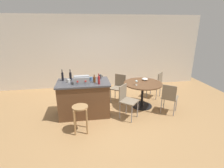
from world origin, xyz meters
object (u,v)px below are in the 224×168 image
at_px(toolbox, 82,80).
at_px(serving_bowl, 145,79).
at_px(folding_chair_far, 169,96).
at_px(bottle_3, 70,76).
at_px(bottle_2, 63,76).
at_px(dining_table, 143,88).
at_px(wine_glass, 136,81).
at_px(folding_chair_left, 156,83).
at_px(folding_chair_right, 119,86).
at_px(bottle_0, 94,79).
at_px(cup_0, 91,79).
at_px(cup_1, 69,81).
at_px(kitchen_island, 84,98).
at_px(wooden_stool, 80,113).
at_px(bottle_1, 99,80).
at_px(folding_chair_near, 127,99).
at_px(cup_2, 100,76).

height_order(toolbox, serving_bowl, toolbox).
bearing_deg(folding_chair_far, bottle_3, 170.06).
bearing_deg(bottle_2, dining_table, 0.68).
xyz_separation_m(wine_glass, serving_bowl, (0.39, 0.40, -0.07)).
relative_size(folding_chair_far, folding_chair_left, 0.96).
height_order(folding_chair_right, bottle_0, bottle_0).
distance_m(bottle_3, cup_0, 0.54).
distance_m(folding_chair_left, bottle_3, 2.81).
height_order(folding_chair_right, bottle_2, bottle_2).
xyz_separation_m(toolbox, wine_glass, (1.49, 0.18, -0.18)).
relative_size(bottle_0, wine_glass, 1.46).
bearing_deg(dining_table, bottle_0, -167.48).
bearing_deg(serving_bowl, folding_chair_right, 160.96).
distance_m(cup_1, serving_bowl, 2.26).
height_order(folding_chair_left, serving_bowl, folding_chair_left).
xyz_separation_m(bottle_3, cup_0, (0.53, -0.07, -0.07)).
bearing_deg(cup_0, folding_chair_right, 36.53).
bearing_deg(folding_chair_left, bottle_3, -166.18).
relative_size(kitchen_island, serving_bowl, 7.52).
relative_size(wooden_stool, folding_chair_left, 0.72).
bearing_deg(bottle_3, folding_chair_left, 13.82).
height_order(folding_chair_far, bottle_1, bottle_1).
distance_m(toolbox, bottle_2, 0.58).
height_order(wooden_stool, wine_glass, wine_glass).
relative_size(folding_chair_right, cup_0, 7.74).
distance_m(wooden_stool, toolbox, 0.90).
height_order(toolbox, bottle_3, bottle_3).
height_order(folding_chair_far, serving_bowl, folding_chair_far).
height_order(bottle_0, bottle_2, bottle_2).
distance_m(bottle_0, cup_1, 0.67).
height_order(wooden_stool, bottle_2, bottle_2).
height_order(folding_chair_left, toolbox, toolbox).
relative_size(wooden_stool, folding_chair_far, 0.74).
bearing_deg(bottle_2, bottle_0, -19.34).
height_order(folding_chair_left, bottle_0, bottle_0).
bearing_deg(folding_chair_near, toolbox, 167.48).
bearing_deg(bottle_2, bottle_1, -25.24).
bearing_deg(folding_chair_near, bottle_0, 161.41).
bearing_deg(bottle_1, serving_bowl, 25.93).
height_order(kitchen_island, bottle_3, bottle_3).
bearing_deg(folding_chair_far, bottle_1, 177.71).
relative_size(dining_table, cup_0, 10.03).
height_order(dining_table, cup_1, cup_1).
distance_m(cup_1, wine_glass, 1.83).
xyz_separation_m(folding_chair_left, toolbox, (-2.40, -0.91, 0.50)).
height_order(toolbox, wine_glass, toolbox).
relative_size(dining_table, cup_1, 10.13).
xyz_separation_m(kitchen_island, cup_2, (0.47, 0.24, 0.52)).
bearing_deg(folding_chair_near, folding_chair_far, 2.18).
xyz_separation_m(folding_chair_near, bottle_2, (-1.61, 0.55, 0.52)).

